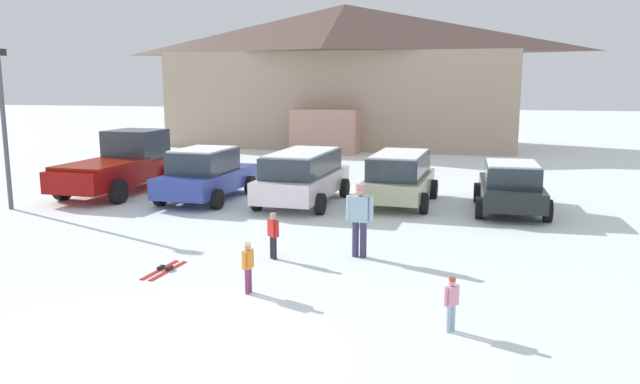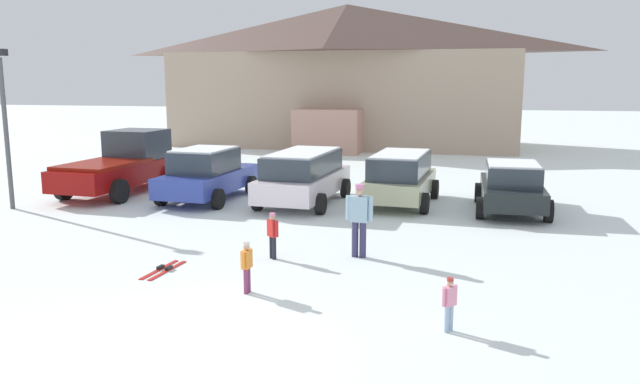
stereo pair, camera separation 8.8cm
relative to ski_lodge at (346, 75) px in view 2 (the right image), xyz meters
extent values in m
plane|color=white|center=(3.15, -30.29, -4.27)|extent=(160.00, 160.00, 0.00)
cube|color=tan|center=(0.00, 0.05, -1.50)|extent=(20.38, 8.42, 5.54)
pyramid|color=brown|center=(0.00, 0.05, 2.71)|extent=(21.00, 9.03, 2.88)
cube|color=tan|center=(-0.11, -4.82, -3.07)|extent=(3.64, 1.88, 2.40)
cube|color=#2F41A1|center=(-1.11, -18.86, -3.63)|extent=(2.07, 4.46, 0.65)
cube|color=#2D3842|center=(-1.12, -19.08, -2.95)|extent=(1.74, 2.35, 0.71)
cube|color=white|center=(-1.12, -19.08, -2.56)|extent=(1.62, 2.23, 0.06)
cylinder|color=black|center=(-2.02, -17.45, -3.95)|extent=(0.26, 0.65, 0.64)
cylinder|color=black|center=(-0.05, -17.56, -3.95)|extent=(0.26, 0.65, 0.64)
cylinder|color=black|center=(-2.17, -20.15, -3.95)|extent=(0.26, 0.65, 0.64)
cylinder|color=black|center=(-0.20, -20.26, -3.95)|extent=(0.26, 0.65, 0.64)
cube|color=white|center=(2.17, -18.79, -3.62)|extent=(2.19, 4.82, 0.67)
cube|color=#2D3842|center=(2.17, -18.89, -2.95)|extent=(1.89, 3.68, 0.66)
cube|color=white|center=(2.17, -18.89, -2.60)|extent=(1.77, 3.49, 0.06)
cylinder|color=black|center=(1.27, -17.27, -3.95)|extent=(0.26, 0.65, 0.64)
cylinder|color=black|center=(3.28, -17.41, -3.95)|extent=(0.26, 0.65, 0.64)
cylinder|color=black|center=(1.07, -20.18, -3.95)|extent=(0.26, 0.65, 0.64)
cylinder|color=black|center=(3.08, -20.31, -3.95)|extent=(0.26, 0.65, 0.64)
cube|color=#AFB088|center=(5.21, -18.18, -3.65)|extent=(2.06, 4.26, 0.60)
cube|color=#2D3842|center=(5.21, -18.26, -3.01)|extent=(1.78, 3.25, 0.68)
cube|color=white|center=(5.21, -18.26, -2.64)|extent=(1.66, 3.09, 0.06)
cylinder|color=black|center=(4.34, -16.83, -3.95)|extent=(0.26, 0.65, 0.64)
cylinder|color=black|center=(6.26, -16.96, -3.95)|extent=(0.26, 0.65, 0.64)
cylinder|color=black|center=(4.17, -19.40, -3.95)|extent=(0.26, 0.65, 0.64)
cylinder|color=black|center=(6.09, -19.53, -3.95)|extent=(0.26, 0.65, 0.64)
cube|color=black|center=(8.62, -18.57, -3.67)|extent=(1.74, 4.12, 0.56)
cube|color=#2D3842|center=(8.62, -18.78, -3.10)|extent=(1.53, 2.14, 0.58)
cube|color=white|center=(8.62, -18.78, -2.78)|extent=(1.42, 2.04, 0.06)
cylinder|color=black|center=(7.68, -17.30, -3.95)|extent=(0.22, 0.64, 0.64)
cylinder|color=black|center=(9.55, -17.29, -3.95)|extent=(0.22, 0.64, 0.64)
cylinder|color=black|center=(7.68, -19.85, -3.95)|extent=(0.22, 0.64, 0.64)
cylinder|color=black|center=(9.55, -19.85, -3.95)|extent=(0.22, 0.64, 0.64)
cube|color=maroon|center=(-4.61, -18.39, -3.52)|extent=(2.30, 5.71, 0.70)
cube|color=#2D3842|center=(-4.54, -17.27, -2.65)|extent=(1.91, 1.90, 1.05)
cube|color=maroon|center=(-4.67, -19.37, -3.11)|extent=(2.14, 3.20, 0.12)
cylinder|color=black|center=(-5.57, -16.65, -3.87)|extent=(0.31, 0.81, 0.80)
cylinder|color=black|center=(-3.44, -16.78, -3.87)|extent=(0.31, 0.81, 0.80)
cylinder|color=black|center=(-5.78, -20.01, -3.87)|extent=(0.31, 0.81, 0.80)
cylinder|color=black|center=(-3.64, -20.14, -3.87)|extent=(0.31, 0.81, 0.80)
cylinder|color=#383258|center=(4.85, -24.53, -3.86)|extent=(0.15, 0.15, 0.82)
cylinder|color=#383258|center=(5.03, -24.54, -3.86)|extent=(0.15, 0.15, 0.82)
cube|color=#9BBDD2|center=(4.94, -24.53, -3.16)|extent=(0.42, 0.27, 0.58)
cylinder|color=#9BBDD2|center=(4.68, -24.52, -3.15)|extent=(0.11, 0.11, 0.55)
cylinder|color=#9BBDD2|center=(5.19, -24.55, -3.15)|extent=(0.11, 0.11, 0.55)
sphere|color=tan|center=(4.94, -24.53, -2.77)|extent=(0.21, 0.21, 0.21)
cylinder|color=pink|center=(4.94, -24.53, -2.65)|extent=(0.20, 0.20, 0.10)
cylinder|color=#96B0CA|center=(7.06, -28.37, -4.05)|extent=(0.08, 0.08, 0.44)
cylinder|color=#96B0CA|center=(7.00, -28.45, -4.05)|extent=(0.08, 0.08, 0.44)
cube|color=pink|center=(7.03, -28.41, -3.68)|extent=(0.23, 0.25, 0.31)
cylinder|color=pink|center=(7.12, -28.31, -3.67)|extent=(0.06, 0.06, 0.29)
cylinder|color=pink|center=(6.95, -28.52, -3.67)|extent=(0.06, 0.06, 0.29)
sphere|color=tan|center=(7.03, -28.41, -3.47)|extent=(0.11, 0.11, 0.11)
cylinder|color=#B23832|center=(7.03, -28.41, -3.41)|extent=(0.11, 0.11, 0.05)
cylinder|color=#21242D|center=(3.13, -25.14, -4.01)|extent=(0.09, 0.09, 0.51)
cylinder|color=#21242D|center=(3.05, -25.07, -4.01)|extent=(0.09, 0.09, 0.51)
cube|color=red|center=(3.09, -25.11, -3.58)|extent=(0.29, 0.28, 0.36)
cylinder|color=red|center=(3.21, -25.21, -3.57)|extent=(0.07, 0.07, 0.35)
cylinder|color=red|center=(2.97, -25.00, -3.57)|extent=(0.07, 0.07, 0.35)
sphere|color=tan|center=(3.09, -25.11, -3.33)|extent=(0.13, 0.13, 0.13)
cylinder|color=pink|center=(3.09, -25.11, -3.26)|extent=(0.13, 0.13, 0.06)
cylinder|color=#7E3560|center=(3.29, -27.45, -4.03)|extent=(0.09, 0.09, 0.49)
cylinder|color=#7E3560|center=(3.30, -27.34, -4.03)|extent=(0.09, 0.09, 0.49)
cube|color=orange|center=(3.30, -27.40, -3.61)|extent=(0.16, 0.25, 0.34)
cylinder|color=orange|center=(3.29, -27.55, -3.61)|extent=(0.07, 0.07, 0.33)
cylinder|color=orange|center=(3.31, -27.24, -3.61)|extent=(0.07, 0.07, 0.33)
sphere|color=tan|center=(3.30, -27.40, -3.38)|extent=(0.12, 0.12, 0.12)
cylinder|color=beige|center=(3.30, -27.40, -3.31)|extent=(0.12, 0.12, 0.06)
cube|color=red|center=(1.21, -26.48, -4.26)|extent=(0.20, 1.40, 0.02)
cube|color=black|center=(1.21, -26.43, -4.22)|extent=(0.10, 0.21, 0.06)
cube|color=red|center=(1.01, -26.46, -4.26)|extent=(0.20, 1.40, 0.02)
cube|color=black|center=(1.01, -26.41, -4.22)|extent=(0.10, 0.21, 0.06)
cylinder|color=#515459|center=(-6.46, -21.65, -1.97)|extent=(0.14, 0.14, 4.61)
camera|label=1|loc=(7.07, -38.01, -0.33)|focal=35.00mm
camera|label=2|loc=(7.16, -37.99, -0.33)|focal=35.00mm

